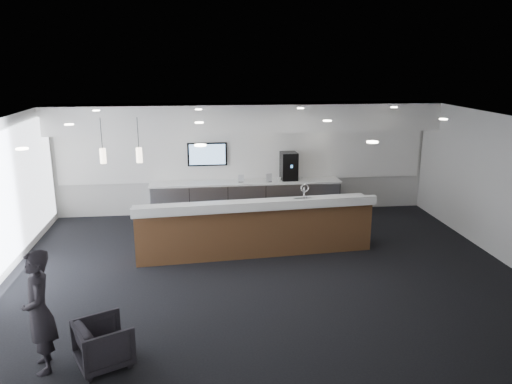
{
  "coord_description": "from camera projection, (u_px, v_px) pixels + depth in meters",
  "views": [
    {
      "loc": [
        -1.23,
        -9.19,
        4.09
      ],
      "look_at": [
        -0.0,
        1.3,
        1.27
      ],
      "focal_mm": 35.0,
      "sensor_mm": 36.0,
      "label": 1
    }
  ],
  "objects": [
    {
      "name": "cup_2",
      "position": [
        289.0,
        179.0,
        13.32
      ],
      "size": [
        0.13,
        0.13,
        0.1
      ],
      "primitive_type": "imported",
      "rotation": [
        0.0,
        0.0,
        1.29
      ],
      "color": "white",
      "rests_on": "back_credenza"
    },
    {
      "name": "soffit_bulkhead",
      "position": [
        246.0,
        117.0,
        12.74
      ],
      "size": [
        10.0,
        0.9,
        0.7
      ],
      "primitive_type": "cube",
      "color": "white",
      "rests_on": "back_wall"
    },
    {
      "name": "right_wall",
      "position": [
        506.0,
        190.0,
        10.19
      ],
      "size": [
        0.02,
        8.0,
        3.0
      ],
      "primitive_type": "cube",
      "color": "silver",
      "rests_on": "ground"
    },
    {
      "name": "back_wall",
      "position": [
        244.0,
        158.0,
        13.47
      ],
      "size": [
        10.0,
        0.02,
        3.0
      ],
      "primitive_type": "cube",
      "color": "silver",
      "rests_on": "ground"
    },
    {
      "name": "coffee_machine",
      "position": [
        289.0,
        166.0,
        13.36
      ],
      "size": [
        0.44,
        0.56,
        0.74
      ],
      "rotation": [
        0.0,
        0.0,
        0.04
      ],
      "color": "black",
      "rests_on": "back_credenza"
    },
    {
      "name": "service_counter",
      "position": [
        255.0,
        228.0,
        10.76
      ],
      "size": [
        5.18,
        1.25,
        1.49
      ],
      "rotation": [
        0.0,
        0.0,
        0.08
      ],
      "color": "brown",
      "rests_on": "ground"
    },
    {
      "name": "info_sign_right",
      "position": [
        269.0,
        178.0,
        13.17
      ],
      "size": [
        0.17,
        0.07,
        0.23
      ],
      "primitive_type": "cube",
      "rotation": [
        0.0,
        0.0,
        0.33
      ],
      "color": "silver",
      "rests_on": "back_credenza"
    },
    {
      "name": "lounge_guest",
      "position": [
        39.0,
        312.0,
        6.61
      ],
      "size": [
        0.59,
        0.72,
        1.71
      ],
      "primitive_type": "imported",
      "rotation": [
        0.0,
        0.0,
        -1.23
      ],
      "color": "black",
      "rests_on": "ground"
    },
    {
      "name": "info_sign_left",
      "position": [
        241.0,
        178.0,
        13.13
      ],
      "size": [
        0.15,
        0.03,
        0.2
      ],
      "primitive_type": "cube",
      "rotation": [
        0.0,
        0.0,
        -0.1
      ],
      "color": "silver",
      "rests_on": "back_credenza"
    },
    {
      "name": "cup_3",
      "position": [
        284.0,
        179.0,
        13.31
      ],
      "size": [
        0.13,
        0.13,
        0.1
      ],
      "primitive_type": "imported",
      "rotation": [
        0.0,
        0.0,
        1.94
      ],
      "color": "white",
      "rests_on": "back_credenza"
    },
    {
      "name": "cup_1",
      "position": [
        295.0,
        179.0,
        13.34
      ],
      "size": [
        0.14,
        0.14,
        0.1
      ],
      "primitive_type": "imported",
      "rotation": [
        0.0,
        0.0,
        0.65
      ],
      "color": "white",
      "rests_on": "back_credenza"
    },
    {
      "name": "armchair",
      "position": [
        104.0,
        343.0,
        6.83
      ],
      "size": [
        0.95,
        0.94,
        0.65
      ],
      "primitive_type": "imported",
      "rotation": [
        0.0,
        0.0,
        2.03
      ],
      "color": "black",
      "rests_on": "ground"
    },
    {
      "name": "ceiling",
      "position": [
        264.0,
        120.0,
        9.24
      ],
      "size": [
        10.0,
        8.0,
        0.02
      ],
      "primitive_type": "cube",
      "color": "black",
      "rests_on": "back_wall"
    },
    {
      "name": "back_credenza",
      "position": [
        246.0,
        198.0,
        13.39
      ],
      "size": [
        5.06,
        0.66,
        0.95
      ],
      "color": "#96999E",
      "rests_on": "ground"
    },
    {
      "name": "wall_tv",
      "position": [
        207.0,
        154.0,
        13.23
      ],
      "size": [
        1.05,
        0.08,
        0.62
      ],
      "color": "black",
      "rests_on": "back_wall"
    },
    {
      "name": "pendant_left",
      "position": [
        140.0,
        155.0,
        9.93
      ],
      "size": [
        0.12,
        0.12,
        0.3
      ],
      "primitive_type": "cylinder",
      "color": "#FFE8C6",
      "rests_on": "ceiling"
    },
    {
      "name": "ground",
      "position": [
        264.0,
        270.0,
        10.02
      ],
      "size": [
        10.0,
        10.0,
        0.0
      ],
      "primitive_type": "plane",
      "color": "black",
      "rests_on": "ground"
    },
    {
      "name": "cup_4",
      "position": [
        279.0,
        179.0,
        13.29
      ],
      "size": [
        0.14,
        0.14,
        0.1
      ],
      "primitive_type": "imported",
      "rotation": [
        0.0,
        0.0,
        2.58
      ],
      "color": "white",
      "rests_on": "back_credenza"
    },
    {
      "name": "alcove_panel",
      "position": [
        245.0,
        155.0,
        13.41
      ],
      "size": [
        9.8,
        0.06,
        1.4
      ],
      "primitive_type": "cube",
      "color": "white",
      "rests_on": "back_wall"
    },
    {
      "name": "ceiling_can_lights",
      "position": [
        264.0,
        122.0,
        9.25
      ],
      "size": [
        7.0,
        5.0,
        0.02
      ],
      "primitive_type": null,
      "color": "white",
      "rests_on": "ceiling"
    },
    {
      "name": "cup_0",
      "position": [
        300.0,
        179.0,
        13.35
      ],
      "size": [
        0.1,
        0.1,
        0.1
      ],
      "primitive_type": "imported",
      "color": "white",
      "rests_on": "back_credenza"
    },
    {
      "name": "pendant_right",
      "position": [
        103.0,
        155.0,
        9.86
      ],
      "size": [
        0.12,
        0.12,
        0.3
      ],
      "primitive_type": "cylinder",
      "color": "#FFE8C6",
      "rests_on": "ceiling"
    }
  ]
}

